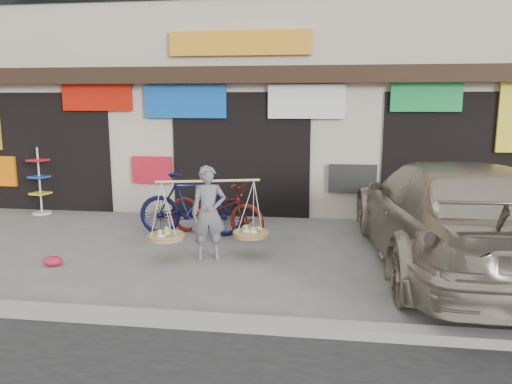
# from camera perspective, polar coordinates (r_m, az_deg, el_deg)

# --- Properties ---
(ground) EXTENTS (70.00, 70.00, 0.00)m
(ground) POSITION_cam_1_polar(r_m,az_deg,el_deg) (7.82, -6.03, -8.50)
(ground) COLOR slate
(ground) RESTS_ON ground
(kerb) EXTENTS (70.00, 0.25, 0.12)m
(kerb) POSITION_cam_1_polar(r_m,az_deg,el_deg) (6.01, -10.78, -14.03)
(kerb) COLOR gray
(kerb) RESTS_ON ground
(shophouse_block) EXTENTS (14.00, 6.32, 7.00)m
(shophouse_block) POSITION_cam_1_polar(r_m,az_deg,el_deg) (13.73, 0.34, 14.29)
(shophouse_block) COLOR beige
(shophouse_block) RESTS_ON ground
(street_vendor) EXTENTS (1.87, 0.92, 1.52)m
(street_vendor) POSITION_cam_1_polar(r_m,az_deg,el_deg) (8.02, -5.43, -2.85)
(street_vendor) COLOR slate
(street_vendor) RESTS_ON ground
(bike_1) EXTENTS (2.03, 0.70, 1.20)m
(bike_1) POSITION_cam_1_polar(r_m,az_deg,el_deg) (9.43, -7.35, -1.45)
(bike_1) COLOR black
(bike_1) RESTS_ON ground
(bike_2) EXTENTS (2.16, 1.34, 1.07)m
(bike_2) POSITION_cam_1_polar(r_m,az_deg,el_deg) (9.39, -4.62, -1.85)
(bike_2) COLOR #54160E
(bike_2) RESTS_ON ground
(suv) EXTENTS (2.63, 5.81, 1.65)m
(suv) POSITION_cam_1_polar(r_m,az_deg,el_deg) (8.15, 21.25, -2.36)
(suv) COLOR #A69885
(suv) RESTS_ON ground
(display_rack) EXTENTS (0.43, 0.43, 1.50)m
(display_rack) POSITION_cam_1_polar(r_m,az_deg,el_deg) (12.18, -23.45, 0.49)
(display_rack) COLOR silver
(display_rack) RESTS_ON ground
(red_bag) EXTENTS (0.31, 0.25, 0.14)m
(red_bag) POSITION_cam_1_polar(r_m,az_deg,el_deg) (8.44, -22.19, -7.31)
(red_bag) COLOR red
(red_bag) RESTS_ON ground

